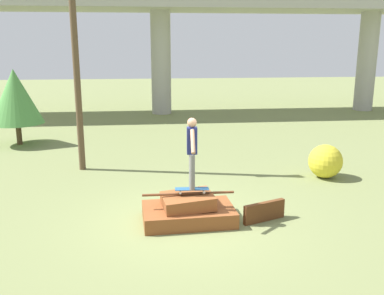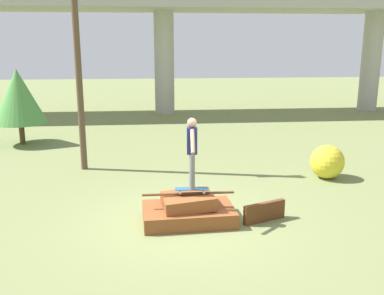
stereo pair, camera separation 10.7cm
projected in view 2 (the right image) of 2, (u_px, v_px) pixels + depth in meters
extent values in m
plane|color=olive|center=(188.00, 221.00, 9.71)|extent=(80.00, 80.00, 0.00)
cube|color=brown|center=(188.00, 214.00, 9.67)|extent=(2.10, 1.36, 0.34)
cube|color=brown|center=(188.00, 201.00, 9.59)|extent=(1.23, 1.03, 0.35)
cylinder|color=brown|center=(188.00, 194.00, 9.55)|extent=(2.06, 0.06, 0.06)
cube|color=#5B3319|center=(264.00, 212.00, 9.66)|extent=(1.04, 0.50, 0.44)
cube|color=#23517F|center=(192.00, 189.00, 9.53)|extent=(0.77, 0.25, 0.01)
cylinder|color=silver|center=(204.00, 190.00, 9.64)|extent=(0.06, 0.03, 0.05)
cylinder|color=silver|center=(204.00, 192.00, 9.46)|extent=(0.06, 0.03, 0.05)
cylinder|color=silver|center=(180.00, 190.00, 9.62)|extent=(0.06, 0.03, 0.05)
cylinder|color=silver|center=(180.00, 193.00, 9.44)|extent=(0.06, 0.03, 0.05)
cylinder|color=slate|center=(192.00, 170.00, 9.51)|extent=(0.12, 0.12, 0.81)
cylinder|color=slate|center=(192.00, 172.00, 9.35)|extent=(0.12, 0.12, 0.81)
cube|color=#191E51|center=(192.00, 141.00, 9.26)|extent=(0.23, 0.22, 0.58)
sphere|color=#A37556|center=(192.00, 123.00, 9.17)|extent=(0.21, 0.21, 0.21)
cylinder|color=#A37556|center=(191.00, 135.00, 9.55)|extent=(0.11, 0.46, 0.47)
cylinder|color=#A37556|center=(193.00, 142.00, 8.96)|extent=(0.11, 0.46, 0.47)
cube|color=#A8A59E|center=(163.00, 4.00, 23.15)|extent=(44.00, 4.41, 0.60)
cylinder|color=#A8A59E|center=(164.00, 63.00, 23.90)|extent=(1.10, 1.10, 5.67)
cylinder|color=#A8A59E|center=(371.00, 62.00, 25.02)|extent=(1.10, 1.10, 5.67)
cylinder|color=brown|center=(77.00, 42.00, 12.80)|extent=(0.20, 0.20, 7.90)
cylinder|color=#4C3823|center=(22.00, 134.00, 17.01)|extent=(0.21, 0.21, 0.85)
cone|color=#4C8E42|center=(18.00, 96.00, 16.65)|extent=(2.04, 2.04, 2.12)
sphere|color=gold|center=(327.00, 162.00, 12.70)|extent=(1.01, 1.01, 1.01)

